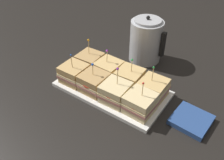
% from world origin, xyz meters
% --- Properties ---
extents(ground_plane, '(6.00, 6.00, 0.00)m').
position_xyz_m(ground_plane, '(0.00, 0.00, 0.00)').
color(ground_plane, black).
extents(serving_platter, '(0.52, 0.28, 0.02)m').
position_xyz_m(serving_platter, '(0.00, 0.00, 0.01)').
color(serving_platter, white).
rests_on(serving_platter, ground_plane).
extents(sandwich_front_far_left, '(0.12, 0.12, 0.16)m').
position_xyz_m(sandwich_front_far_left, '(-0.18, -0.06, 0.06)').
color(sandwich_front_far_left, tan).
rests_on(sandwich_front_far_left, serving_platter).
extents(sandwich_front_center_left, '(0.12, 0.12, 0.15)m').
position_xyz_m(sandwich_front_center_left, '(-0.06, -0.06, 0.06)').
color(sandwich_front_center_left, tan).
rests_on(sandwich_front_center_left, serving_platter).
extents(sandwich_front_center_right, '(0.12, 0.12, 0.17)m').
position_xyz_m(sandwich_front_center_right, '(0.06, -0.06, 0.06)').
color(sandwich_front_center_right, beige).
rests_on(sandwich_front_center_right, serving_platter).
extents(sandwich_front_far_right, '(0.12, 0.12, 0.15)m').
position_xyz_m(sandwich_front_far_right, '(0.18, -0.06, 0.06)').
color(sandwich_front_far_right, beige).
rests_on(sandwich_front_far_right, serving_platter).
extents(sandwich_back_far_left, '(0.12, 0.12, 0.17)m').
position_xyz_m(sandwich_back_far_left, '(-0.18, 0.06, 0.06)').
color(sandwich_back_far_left, tan).
rests_on(sandwich_back_far_left, serving_platter).
extents(sandwich_back_center_left, '(0.12, 0.12, 0.15)m').
position_xyz_m(sandwich_back_center_left, '(-0.06, 0.06, 0.06)').
color(sandwich_back_center_left, tan).
rests_on(sandwich_back_center_left, serving_platter).
extents(sandwich_back_center_right, '(0.13, 0.13, 0.15)m').
position_xyz_m(sandwich_back_center_right, '(0.06, 0.06, 0.06)').
color(sandwich_back_center_right, tan).
rests_on(sandwich_back_center_right, serving_platter).
extents(sandwich_back_far_right, '(0.12, 0.12, 0.16)m').
position_xyz_m(sandwich_back_far_right, '(0.18, 0.06, 0.06)').
color(sandwich_back_far_right, tan).
rests_on(sandwich_back_far_right, serving_platter).
extents(kettle_steel, '(0.20, 0.18, 0.26)m').
position_xyz_m(kettle_steel, '(-0.01, 0.33, 0.12)').
color(kettle_steel, '#B7BABF').
rests_on(kettle_steel, ground_plane).
extents(napkin_stack, '(0.16, 0.16, 0.02)m').
position_xyz_m(napkin_stack, '(0.38, 0.02, 0.01)').
color(napkin_stack, navy).
rests_on(napkin_stack, ground_plane).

